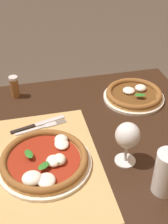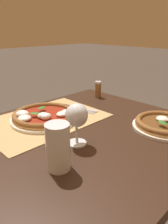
% 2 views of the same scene
% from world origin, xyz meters
% --- Properties ---
extents(dining_table, '(1.23, 0.87, 0.74)m').
position_xyz_m(dining_table, '(0.00, 0.00, 0.63)').
color(dining_table, black).
rests_on(dining_table, ground).
extents(paper_placemat, '(0.54, 0.38, 0.00)m').
position_xyz_m(paper_placemat, '(-0.08, -0.21, 0.74)').
color(paper_placemat, tan).
rests_on(paper_placemat, dining_table).
extents(pizza_near, '(0.31, 0.31, 0.05)m').
position_xyz_m(pizza_near, '(-0.08, -0.20, 0.76)').
color(pizza_near, silver).
rests_on(pizza_near, paper_placemat).
extents(pizza_far, '(0.26, 0.26, 0.05)m').
position_xyz_m(pizza_far, '(-0.39, 0.22, 0.76)').
color(pizza_far, silver).
rests_on(pizza_far, dining_table).
extents(wine_glass, '(0.08, 0.08, 0.16)m').
position_xyz_m(wine_glass, '(-0.04, 0.06, 0.85)').
color(wine_glass, silver).
rests_on(wine_glass, dining_table).
extents(pint_glass, '(0.07, 0.07, 0.15)m').
position_xyz_m(pint_glass, '(0.10, 0.13, 0.81)').
color(pint_glass, silver).
rests_on(pint_glass, dining_table).
extents(fork, '(0.06, 0.20, 0.00)m').
position_xyz_m(fork, '(-0.27, -0.19, 0.75)').
color(fork, '#B7B7BC').
rests_on(fork, paper_placemat).
extents(knife, '(0.07, 0.21, 0.01)m').
position_xyz_m(knife, '(-0.29, -0.20, 0.75)').
color(knife, black).
rests_on(knife, paper_placemat).
extents(pepper_shaker, '(0.04, 0.04, 0.10)m').
position_xyz_m(pepper_shaker, '(-0.52, -0.27, 0.79)').
color(pepper_shaker, brown).
rests_on(pepper_shaker, dining_table).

